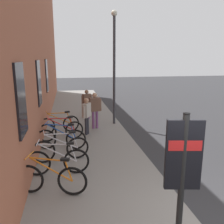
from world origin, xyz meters
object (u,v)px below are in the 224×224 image
at_px(bicycle_leaning_wall, 61,131).
at_px(street_lamp, 114,59).
at_px(bicycle_under_window, 61,149).
at_px(bicycle_mid_rack, 57,161).
at_px(bicycle_by_door, 61,139).
at_px(pedestrian_near_bus, 95,107).
at_px(pedestrian_crossing_street, 87,112).
at_px(bicycle_end_of_row, 51,179).
at_px(transit_info_sign, 183,164).
at_px(bicycle_far_end, 59,124).
at_px(pedestrian_by_facade, 87,101).

xyz_separation_m(bicycle_leaning_wall, street_lamp, (2.00, -2.49, 2.70)).
bearing_deg(bicycle_under_window, bicycle_mid_rack, 174.90).
distance_m(bicycle_by_door, pedestrian_near_bus, 2.80).
bearing_deg(pedestrian_crossing_street, bicycle_end_of_row, 164.58).
xyz_separation_m(bicycle_by_door, pedestrian_crossing_street, (1.49, -1.02, 0.55)).
bearing_deg(pedestrian_near_bus, bicycle_under_window, 156.33).
distance_m(bicycle_mid_rack, transit_info_sign, 3.95).
xyz_separation_m(bicycle_under_window, bicycle_leaning_wall, (1.93, 0.04, -0.00)).
bearing_deg(pedestrian_near_bus, transit_info_sign, -176.04).
bearing_deg(pedestrian_crossing_street, bicycle_under_window, 157.94).
xyz_separation_m(bicycle_mid_rack, bicycle_far_end, (3.76, 0.06, 0.00)).
bearing_deg(bicycle_far_end, bicycle_mid_rack, -179.06).
bearing_deg(pedestrian_by_facade, street_lamp, -132.43).
relative_size(bicycle_leaning_wall, bicycle_far_end, 1.01).
distance_m(bicycle_end_of_row, transit_info_sign, 3.30).
distance_m(bicycle_under_window, street_lamp, 5.36).
bearing_deg(bicycle_under_window, pedestrian_by_facade, -13.69).
relative_size(pedestrian_crossing_street, pedestrian_by_facade, 1.00).
bearing_deg(transit_info_sign, pedestrian_crossing_street, 8.26).
distance_m(pedestrian_crossing_street, pedestrian_by_facade, 2.58).
relative_size(bicycle_by_door, pedestrian_crossing_street, 1.13).
height_order(bicycle_by_door, pedestrian_near_bus, pedestrian_near_bus).
height_order(bicycle_under_window, pedestrian_by_facade, pedestrian_by_facade).
xyz_separation_m(bicycle_mid_rack, transit_info_sign, (-3.16, -2.03, 1.21)).
bearing_deg(bicycle_mid_rack, bicycle_end_of_row, 173.15).
xyz_separation_m(transit_info_sign, pedestrian_near_bus, (7.36, 0.51, -0.60)).
bearing_deg(bicycle_end_of_row, bicycle_under_window, -6.00).
height_order(pedestrian_near_bus, pedestrian_by_facade, pedestrian_near_bus).
xyz_separation_m(bicycle_leaning_wall, pedestrian_by_facade, (3.12, -1.27, 0.55)).
relative_size(bicycle_leaning_wall, pedestrian_crossing_street, 1.14).
bearing_deg(transit_info_sign, bicycle_end_of_row, 44.41).
bearing_deg(street_lamp, pedestrian_near_bus, 122.26).
height_order(bicycle_under_window, pedestrian_near_bus, pedestrian_near_bus).
xyz_separation_m(bicycle_end_of_row, pedestrian_near_bus, (5.16, -1.64, 0.61)).
relative_size(bicycle_mid_rack, pedestrian_near_bus, 1.08).
bearing_deg(transit_info_sign, bicycle_leaning_wall, 18.40).
distance_m(pedestrian_near_bus, pedestrian_by_facade, 1.77).
relative_size(bicycle_under_window, bicycle_leaning_wall, 1.00).
height_order(bicycle_mid_rack, bicycle_under_window, same).
bearing_deg(pedestrian_crossing_street, transit_info_sign, -171.74).
bearing_deg(pedestrian_by_facade, bicycle_mid_rack, 167.59).
distance_m(pedestrian_crossing_street, pedestrian_near_bus, 0.93).
relative_size(bicycle_by_door, pedestrian_near_bus, 1.07).
relative_size(pedestrian_crossing_street, pedestrian_near_bus, 0.94).
bearing_deg(pedestrian_crossing_street, bicycle_far_end, 71.62).
xyz_separation_m(bicycle_mid_rack, pedestrian_by_facade, (5.95, -1.31, 0.55)).
relative_size(bicycle_end_of_row, bicycle_mid_rack, 0.97).
bearing_deg(bicycle_by_door, pedestrian_crossing_street, -34.42).
xyz_separation_m(bicycle_far_end, street_lamp, (1.07, -2.59, 2.70)).
distance_m(bicycle_end_of_row, pedestrian_by_facade, 7.08).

